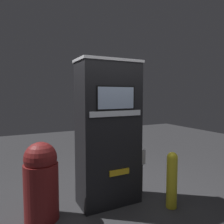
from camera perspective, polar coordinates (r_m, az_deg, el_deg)
name	(u,v)px	position (r m, az deg, el deg)	size (l,w,h in m)	color
ground_plane	(116,209)	(3.54, 0.98, -24.00)	(14.00, 14.00, 0.00)	#2D2D30
gas_pump	(109,133)	(3.37, -0.89, -5.42)	(1.03, 0.53, 2.21)	black
safety_bollard	(172,178)	(3.51, 15.36, -16.36)	(0.16, 0.16, 0.84)	yellow
trash_bin	(41,180)	(3.22, -18.04, -16.64)	(0.46, 0.46, 1.06)	maroon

